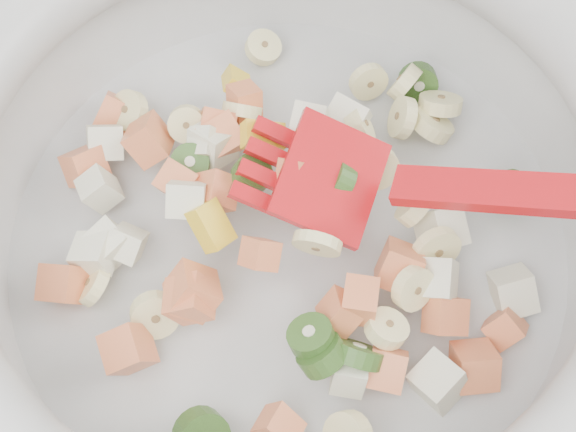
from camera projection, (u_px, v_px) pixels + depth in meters
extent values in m
cylinder|color=beige|center=(288.00, 247.00, 0.52)|extent=(0.34, 0.34, 0.02)
torus|color=beige|center=(288.00, 180.00, 0.45)|extent=(0.41, 0.41, 0.05)
cylinder|color=#F9E8A6|center=(317.00, 244.00, 0.46)|extent=(0.03, 0.02, 0.03)
cylinder|color=#F9E8A6|center=(413.00, 288.00, 0.46)|extent=(0.03, 0.03, 0.03)
cylinder|color=#F9E8A6|center=(387.00, 328.00, 0.46)|extent=(0.03, 0.03, 0.02)
cylinder|color=#F9E8A6|center=(404.00, 83.00, 0.54)|extent=(0.03, 0.03, 0.03)
cylinder|color=#F9E8A6|center=(360.00, 126.00, 0.51)|extent=(0.02, 0.03, 0.03)
cylinder|color=#F9E8A6|center=(414.00, 206.00, 0.48)|extent=(0.02, 0.03, 0.03)
cylinder|color=#F9E8A6|center=(263.00, 47.00, 0.56)|extent=(0.03, 0.03, 0.02)
cylinder|color=#F9E8A6|center=(129.00, 111.00, 0.54)|extent=(0.03, 0.04, 0.03)
cylinder|color=#F9E8A6|center=(440.00, 104.00, 0.54)|extent=(0.04, 0.04, 0.03)
cylinder|color=#F9E8A6|center=(242.00, 110.00, 0.52)|extent=(0.03, 0.02, 0.03)
cylinder|color=#F9E8A6|center=(155.00, 315.00, 0.47)|extent=(0.04, 0.03, 0.03)
cylinder|color=#F9E8A6|center=(436.00, 250.00, 0.48)|extent=(0.04, 0.02, 0.04)
cylinder|color=#F9E8A6|center=(187.00, 124.00, 0.52)|extent=(0.03, 0.03, 0.03)
cylinder|color=#F9E8A6|center=(377.00, 168.00, 0.50)|extent=(0.03, 0.02, 0.03)
cylinder|color=#F9E8A6|center=(93.00, 285.00, 0.48)|extent=(0.03, 0.03, 0.03)
cylinder|color=#F9E8A6|center=(368.00, 82.00, 0.55)|extent=(0.03, 0.02, 0.03)
cylinder|color=#F9E8A6|center=(432.00, 125.00, 0.53)|extent=(0.04, 0.04, 0.03)
cylinder|color=#F9E8A6|center=(325.00, 158.00, 0.49)|extent=(0.03, 0.03, 0.02)
cylinder|color=#F9E8A6|center=(402.00, 118.00, 0.53)|extent=(0.02, 0.03, 0.03)
cube|color=#FF9E50|center=(193.00, 291.00, 0.46)|extent=(0.03, 0.03, 0.04)
cube|color=#FF9E50|center=(179.00, 183.00, 0.49)|extent=(0.03, 0.03, 0.02)
cube|color=#FF9E50|center=(190.00, 299.00, 0.46)|extent=(0.03, 0.03, 0.03)
cube|color=#FF9E50|center=(222.00, 138.00, 0.51)|extent=(0.03, 0.03, 0.03)
cube|color=#FF9E50|center=(339.00, 313.00, 0.46)|extent=(0.03, 0.03, 0.03)
cube|color=#FF9E50|center=(128.00, 349.00, 0.46)|extent=(0.03, 0.03, 0.03)
cube|color=#FF9E50|center=(244.00, 102.00, 0.52)|extent=(0.02, 0.03, 0.03)
cube|color=#FF9E50|center=(85.00, 166.00, 0.52)|extent=(0.03, 0.03, 0.03)
cube|color=#FF9E50|center=(65.00, 284.00, 0.49)|extent=(0.04, 0.03, 0.03)
cube|color=#FF9E50|center=(279.00, 428.00, 0.45)|extent=(0.03, 0.03, 0.03)
cube|color=#FF9E50|center=(360.00, 300.00, 0.46)|extent=(0.03, 0.03, 0.02)
cube|color=#FF9E50|center=(399.00, 267.00, 0.48)|extent=(0.03, 0.04, 0.03)
cube|color=#FF9E50|center=(260.00, 254.00, 0.46)|extent=(0.03, 0.02, 0.03)
cube|color=#FF9E50|center=(446.00, 316.00, 0.47)|extent=(0.03, 0.03, 0.03)
cube|color=#FF9E50|center=(474.00, 366.00, 0.47)|extent=(0.03, 0.03, 0.03)
cube|color=#FF9E50|center=(117.00, 116.00, 0.54)|extent=(0.03, 0.04, 0.04)
cube|color=#FF9E50|center=(149.00, 140.00, 0.52)|extent=(0.03, 0.03, 0.04)
cube|color=#FF9E50|center=(215.00, 192.00, 0.49)|extent=(0.03, 0.03, 0.03)
cube|color=#FF9E50|center=(296.00, 177.00, 0.48)|extent=(0.03, 0.03, 0.03)
cube|color=#FF9E50|center=(505.00, 327.00, 0.48)|extent=(0.03, 0.02, 0.03)
cube|color=#FF9E50|center=(217.00, 128.00, 0.52)|extent=(0.03, 0.03, 0.03)
cube|color=#FF9E50|center=(387.00, 369.00, 0.45)|extent=(0.03, 0.03, 0.02)
cylinder|color=#4F9431|center=(339.00, 182.00, 0.48)|extent=(0.03, 0.03, 0.03)
cylinder|color=#4F9431|center=(357.00, 354.00, 0.45)|extent=(0.04, 0.03, 0.04)
cylinder|color=#4F9431|center=(418.00, 83.00, 0.55)|extent=(0.03, 0.03, 0.03)
cylinder|color=#4F9431|center=(509.00, 190.00, 0.51)|extent=(0.03, 0.03, 0.02)
cylinder|color=#4F9431|center=(311.00, 337.00, 0.45)|extent=(0.03, 0.03, 0.02)
cylinder|color=#4F9431|center=(252.00, 174.00, 0.48)|extent=(0.03, 0.03, 0.02)
cylinder|color=#4F9431|center=(190.00, 163.00, 0.50)|extent=(0.03, 0.03, 0.02)
cylinder|color=#4F9431|center=(322.00, 355.00, 0.45)|extent=(0.04, 0.03, 0.03)
cube|color=beige|center=(207.00, 144.00, 0.51)|extent=(0.03, 0.02, 0.03)
cube|color=beige|center=(345.00, 121.00, 0.51)|extent=(0.04, 0.04, 0.03)
cube|color=beige|center=(349.00, 373.00, 0.45)|extent=(0.03, 0.03, 0.02)
cube|color=beige|center=(109.00, 244.00, 0.49)|extent=(0.03, 0.03, 0.02)
cube|color=beige|center=(127.00, 244.00, 0.49)|extent=(0.03, 0.03, 0.03)
cube|color=beige|center=(436.00, 279.00, 0.47)|extent=(0.03, 0.03, 0.03)
cube|color=beige|center=(308.00, 126.00, 0.51)|extent=(0.03, 0.03, 0.03)
cube|color=beige|center=(213.00, 144.00, 0.51)|extent=(0.03, 0.04, 0.03)
cube|color=beige|center=(441.00, 229.00, 0.49)|extent=(0.03, 0.03, 0.03)
cube|color=beige|center=(438.00, 382.00, 0.46)|extent=(0.03, 0.03, 0.03)
cube|color=beige|center=(513.00, 292.00, 0.49)|extent=(0.02, 0.03, 0.03)
cube|color=beige|center=(94.00, 254.00, 0.49)|extent=(0.03, 0.03, 0.02)
cube|color=beige|center=(99.00, 189.00, 0.51)|extent=(0.03, 0.02, 0.03)
cube|color=beige|center=(187.00, 199.00, 0.48)|extent=(0.03, 0.03, 0.03)
cube|color=beige|center=(105.00, 142.00, 0.52)|extent=(0.03, 0.03, 0.03)
cube|color=yellow|center=(263.00, 136.00, 0.50)|extent=(0.03, 0.02, 0.02)
cube|color=yellow|center=(237.00, 83.00, 0.54)|extent=(0.02, 0.03, 0.03)
cube|color=yellow|center=(211.00, 226.00, 0.47)|extent=(0.03, 0.03, 0.03)
cube|color=red|center=(330.00, 178.00, 0.47)|extent=(0.08, 0.08, 0.03)
cube|color=red|center=(277.00, 133.00, 0.49)|extent=(0.03, 0.02, 0.02)
cube|color=red|center=(269.00, 154.00, 0.48)|extent=(0.03, 0.02, 0.02)
cube|color=red|center=(261.00, 176.00, 0.48)|extent=(0.03, 0.02, 0.02)
cube|color=red|center=(253.00, 198.00, 0.47)|extent=(0.03, 0.02, 0.02)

